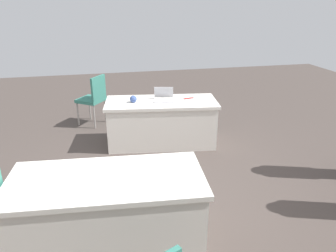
% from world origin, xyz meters
% --- Properties ---
extents(ground_plane, '(14.40, 14.40, 0.00)m').
position_xyz_m(ground_plane, '(0.00, 0.00, 0.00)').
color(ground_plane, '#4C423D').
extents(table_foreground, '(1.90, 1.01, 0.75)m').
position_xyz_m(table_foreground, '(-0.35, -1.43, 0.38)').
color(table_foreground, silver).
rests_on(table_foreground, ground).
extents(table_mid_left, '(1.92, 1.02, 0.75)m').
position_xyz_m(table_mid_left, '(0.63, 0.82, 0.38)').
color(table_mid_left, silver).
rests_on(table_mid_left, ground).
extents(chair_tucked_right, '(0.61, 0.61, 0.97)m').
position_xyz_m(chair_tucked_right, '(0.74, -2.58, 0.56)').
color(chair_tucked_right, '#9E9993').
rests_on(chair_tucked_right, ground).
extents(laptop_silver, '(0.38, 0.36, 0.21)m').
position_xyz_m(laptop_silver, '(-0.40, -1.46, 0.79)').
color(laptop_silver, silver).
rests_on(laptop_silver, table_foreground).
extents(yarn_ball, '(0.11, 0.11, 0.11)m').
position_xyz_m(yarn_ball, '(0.10, -1.45, 0.81)').
color(yarn_ball, '#3F5999').
rests_on(yarn_ball, table_foreground).
extents(scissors_red, '(0.18, 0.07, 0.01)m').
position_xyz_m(scissors_red, '(-0.82, -1.46, 0.76)').
color(scissors_red, red).
rests_on(scissors_red, table_foreground).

